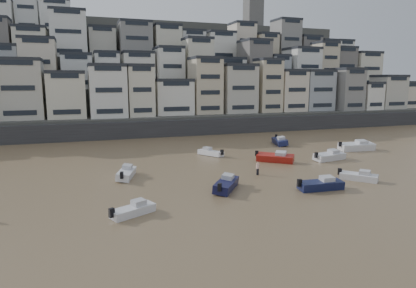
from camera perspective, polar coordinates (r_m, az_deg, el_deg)
name	(u,v)px	position (r m, az deg, el deg)	size (l,w,h in m)	color
harbor_wall	(175,128)	(81.73, -5.04, 2.50)	(140.00, 3.00, 3.50)	#38383A
hillside	(159,78)	(121.02, -7.62, 10.09)	(141.04, 66.00, 50.00)	#4C4C47
boat_a	(321,183)	(42.91, 16.96, -5.78)	(5.52, 1.81, 1.50)	#13193B
boat_b	(359,175)	(48.41, 22.19, -4.48)	(4.70, 1.54, 1.28)	silver
boat_c	(226,183)	(41.15, 2.82, -5.96)	(5.79, 1.90, 1.58)	#12133A
boat_d	(330,155)	(59.10, 18.20, -1.63)	(5.89, 1.93, 1.61)	silver
boat_e	(275,157)	(55.88, 10.30, -1.92)	(5.93, 1.94, 1.62)	maroon
boat_f	(126,172)	(47.16, -12.46, -4.21)	(5.49, 1.80, 1.50)	white
boat_g	(357,145)	(69.03, 21.90, -0.16)	(6.89, 2.25, 1.88)	silver
boat_h	(211,152)	(59.73, 0.40, -1.16)	(4.84, 1.58, 1.32)	white
boat_i	(280,140)	(71.39, 10.98, 0.58)	(6.09, 1.99, 1.66)	#161C46
boat_j	(133,209)	(34.24, -11.48, -9.70)	(4.55, 1.49, 1.24)	silver
person_pink	(258,168)	(47.86, 7.65, -3.71)	(0.44, 0.44, 1.74)	beige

